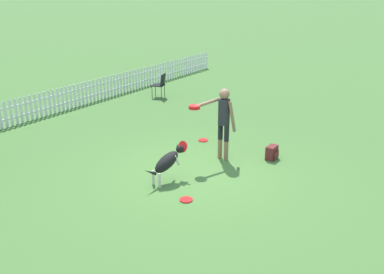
# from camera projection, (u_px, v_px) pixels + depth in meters

# --- Properties ---
(ground_plane) EXTENTS (240.00, 240.00, 0.00)m
(ground_plane) POSITION_uv_depth(u_px,v_px,m) (197.00, 172.00, 9.77)
(ground_plane) COLOR #4C7A38
(handler_person) EXTENTS (0.98, 0.84, 1.77)m
(handler_person) POSITION_uv_depth(u_px,v_px,m) (222.00, 116.00, 10.11)
(handler_person) COLOR #8C664C
(handler_person) RESTS_ON ground_plane
(leaping_dog) EXTENTS (1.16, 0.45, 0.82)m
(leaping_dog) POSITION_uv_depth(u_px,v_px,m) (168.00, 161.00, 9.18)
(leaping_dog) COLOR black
(leaping_dog) RESTS_ON ground_plane
(frisbee_near_handler) EXTENTS (0.26, 0.26, 0.02)m
(frisbee_near_handler) POSITION_uv_depth(u_px,v_px,m) (186.00, 200.00, 8.53)
(frisbee_near_handler) COLOR red
(frisbee_near_handler) RESTS_ON ground_plane
(frisbee_near_dog) EXTENTS (0.26, 0.26, 0.02)m
(frisbee_near_dog) POSITION_uv_depth(u_px,v_px,m) (203.00, 140.00, 11.71)
(frisbee_near_dog) COLOR red
(frisbee_near_dog) RESTS_ON ground_plane
(backpack_on_grass) EXTENTS (0.34, 0.24, 0.34)m
(backpack_on_grass) POSITION_uv_depth(u_px,v_px,m) (272.00, 153.00, 10.47)
(backpack_on_grass) COLOR maroon
(backpack_on_grass) RESTS_ON ground_plane
(picket_fence) EXTENTS (21.33, 0.04, 0.80)m
(picket_fence) POSITION_uv_depth(u_px,v_px,m) (21.00, 110.00, 13.07)
(picket_fence) COLOR white
(picket_fence) RESTS_ON ground_plane
(folding_chair_center) EXTENTS (0.55, 0.57, 0.89)m
(folding_chair_center) POSITION_uv_depth(u_px,v_px,m) (160.00, 83.00, 15.90)
(folding_chair_center) COLOR #333338
(folding_chair_center) RESTS_ON ground_plane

